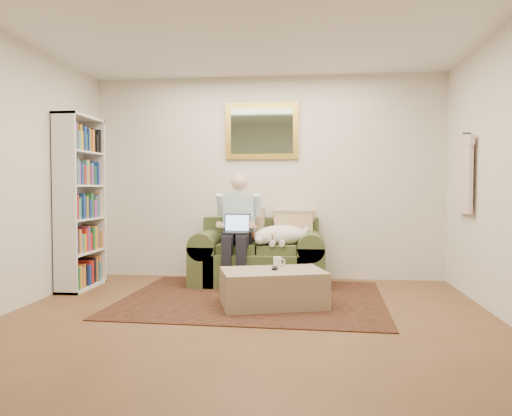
% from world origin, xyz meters
% --- Properties ---
extents(room_shell, '(4.51, 5.00, 2.61)m').
position_xyz_m(room_shell, '(0.00, 0.35, 1.30)').
color(room_shell, brown).
rests_on(room_shell, ground).
extents(rug, '(2.78, 2.26, 0.01)m').
position_xyz_m(rug, '(-0.04, 1.24, 0.01)').
color(rug, black).
rests_on(rug, room_shell).
extents(sofa, '(1.59, 0.81, 0.95)m').
position_xyz_m(sofa, '(-0.06, 2.06, 0.27)').
color(sofa, '#525E31').
rests_on(sofa, room_shell).
extents(seated_man, '(0.52, 0.75, 1.33)m').
position_xyz_m(seated_man, '(-0.30, 1.92, 0.67)').
color(seated_man, '#8CC5D8').
rests_on(seated_man, sofa).
extents(laptop, '(0.31, 0.24, 0.22)m').
position_xyz_m(laptop, '(-0.30, 1.86, 0.70)').
color(laptop, black).
rests_on(laptop, seated_man).
extents(sleeping_dog, '(0.65, 0.41, 0.24)m').
position_xyz_m(sleeping_dog, '(0.22, 1.98, 0.61)').
color(sleeping_dog, white).
rests_on(sleeping_dog, sofa).
extents(ottoman, '(1.13, 0.89, 0.36)m').
position_xyz_m(ottoman, '(0.20, 0.94, 0.18)').
color(ottoman, tan).
rests_on(ottoman, room_shell).
extents(coffee_mug, '(0.08, 0.08, 0.10)m').
position_xyz_m(coffee_mug, '(0.23, 1.16, 0.41)').
color(coffee_mug, white).
rests_on(coffee_mug, ottoman).
extents(tv_remote, '(0.05, 0.15, 0.02)m').
position_xyz_m(tv_remote, '(0.21, 0.99, 0.37)').
color(tv_remote, black).
rests_on(tv_remote, ottoman).
extents(bookshelf, '(0.28, 0.80, 2.00)m').
position_xyz_m(bookshelf, '(-2.10, 1.60, 1.00)').
color(bookshelf, white).
rests_on(bookshelf, room_shell).
extents(wall_mirror, '(0.94, 0.04, 0.72)m').
position_xyz_m(wall_mirror, '(-0.06, 2.47, 1.90)').
color(wall_mirror, gold).
rests_on(wall_mirror, room_shell).
extents(hanging_shirt, '(0.06, 0.52, 0.90)m').
position_xyz_m(hanging_shirt, '(2.19, 1.60, 1.35)').
color(hanging_shirt, beige).
rests_on(hanging_shirt, room_shell).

